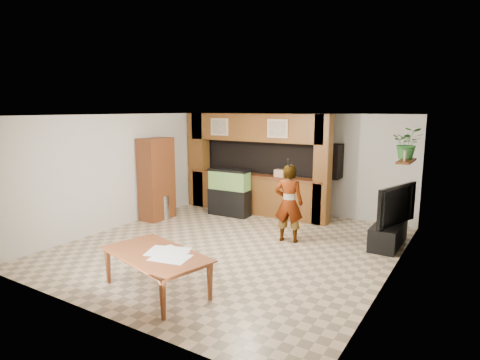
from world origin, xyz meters
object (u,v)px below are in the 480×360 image
Objects in this scene: dining_table at (155,273)px; television at (390,204)px; aquarium at (229,193)px; person at (289,203)px; pantry_cabinet at (157,179)px.

television is at bearing 72.66° from dining_table.
aquarium is 4.01m from television.
person is 0.94× the size of dining_table.
television is at bearing -5.93° from aquarium.
aquarium is 0.74× the size of person.
television reaches higher than dining_table.
pantry_cabinet is 1.87m from aquarium.
aquarium is 4.56m from dining_table.
pantry_cabinet is 1.17× the size of dining_table.
dining_table is at bearing -73.38° from aquarium.
aquarium is at bearing 42.08° from pantry_cabinet.
dining_table is (1.48, -4.30, -0.29)m from aquarium.
aquarium is at bearing 103.21° from television.
person reaches higher than television.
pantry_cabinet is at bearing -11.91° from person.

